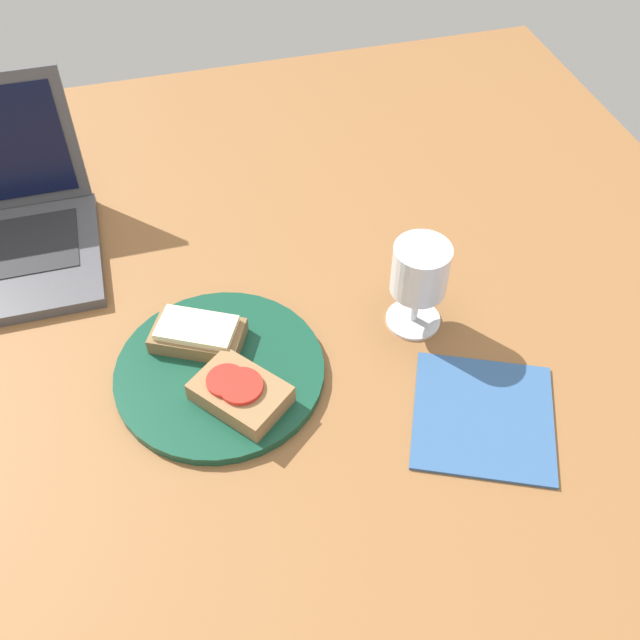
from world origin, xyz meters
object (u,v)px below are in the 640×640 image
(napkin, at_px, (483,416))
(wine_glass, at_px, (420,273))
(sandwich_with_tomato, at_px, (240,392))
(sandwich_with_cheese, at_px, (198,334))
(plate, at_px, (220,373))

(napkin, bearing_deg, wine_glass, 99.36)
(sandwich_with_tomato, xyz_separation_m, sandwich_with_cheese, (-0.03, 0.10, -0.00))
(plate, relative_size, sandwich_with_cheese, 2.00)
(sandwich_with_cheese, distance_m, wine_glass, 0.27)
(sandwich_with_cheese, bearing_deg, sandwich_with_tomato, -71.65)
(plate, distance_m, sandwich_with_cheese, 0.06)
(plate, height_order, wine_glass, wine_glass)
(napkin, bearing_deg, sandwich_with_cheese, 147.76)
(plate, bearing_deg, sandwich_with_tomato, -71.90)
(sandwich_with_tomato, height_order, sandwich_with_cheese, sandwich_with_tomato)
(plate, height_order, napkin, plate)
(sandwich_with_cheese, xyz_separation_m, wine_glass, (0.27, -0.03, 0.06))
(wine_glass, bearing_deg, plate, -174.79)
(plate, bearing_deg, sandwich_with_cheese, 108.59)
(plate, relative_size, napkin, 1.54)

